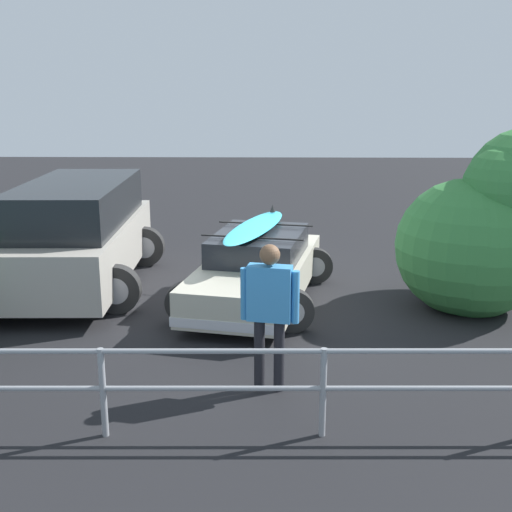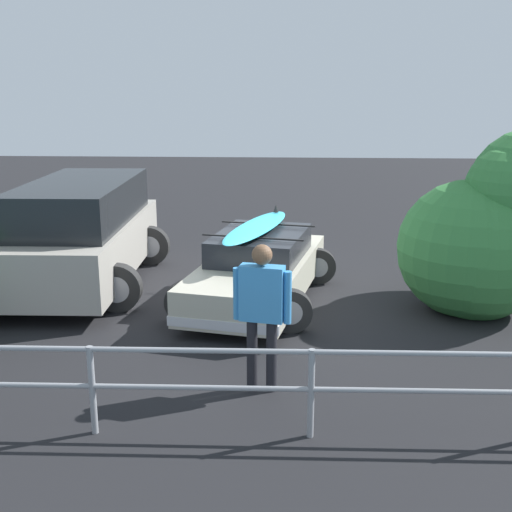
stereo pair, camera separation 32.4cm
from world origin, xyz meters
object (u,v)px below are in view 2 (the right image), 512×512
object	(u,v)px
suv_car	(83,232)
person_bystander	(262,304)
bush_near_left	(488,231)
sedan_car	(258,268)

from	to	relation	value
suv_car	person_bystander	bearing A→B (deg)	130.00
bush_near_left	person_bystander	bearing A→B (deg)	41.36
person_bystander	sedan_car	bearing A→B (deg)	-86.57
sedan_car	person_bystander	size ratio (longest dim) A/B	2.39
person_bystander	bush_near_left	size ratio (longest dim) A/B	0.58
person_bystander	bush_near_left	distance (m)	4.61
bush_near_left	suv_car	bearing A→B (deg)	-8.30
sedan_car	person_bystander	world-z (taller)	person_bystander
sedan_car	bush_near_left	bearing A→B (deg)	176.12
sedan_car	bush_near_left	world-z (taller)	bush_near_left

